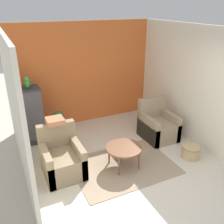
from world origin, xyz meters
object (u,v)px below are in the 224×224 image
Objects in this scene: coffee_table at (124,149)px; birdcage at (32,115)px; parrot at (27,83)px; wicker_basket at (191,151)px; potted_plant at (59,121)px; armchair_right at (158,126)px; armchair_left at (62,160)px.

birdcage is at bearing 127.54° from coffee_table.
parrot is 0.68× the size of wicker_basket.
potted_plant is 1.65× the size of wicker_basket.
potted_plant is (-0.85, 1.85, -0.02)m from coffee_table.
armchair_right is 1.06m from wicker_basket.
coffee_table is at bearing 167.37° from wicker_basket.
armchair_right is at bearing 28.19° from coffee_table.
armchair_right is at bearing 98.33° from wicker_basket.
coffee_table is 2.60m from parrot.
armchair_left is 1.55m from potted_plant.
wicker_basket is (2.64, -0.66, -0.16)m from armchair_left.
armchair_right is at bearing -27.78° from potted_plant.
armchair_left is 0.72× the size of birdcage.
wicker_basket is at bearing -37.26° from parrot.
coffee_table reaches higher than wicker_basket.
parrot is 1.22m from potted_plant.
armchair_right is 0.72× the size of birdcage.
potted_plant is (0.61, -0.05, -1.06)m from parrot.
coffee_table is 0.54× the size of birdcage.
birdcage is (-1.45, 1.89, 0.24)m from coffee_table.
armchair_right is at bearing -23.21° from parrot.
potted_plant reaches higher than wicker_basket.
birdcage is at bearing 100.14° from armchair_left.
coffee_table is 1.78× the size of wicker_basket.
birdcage is at bearing -90.00° from parrot.
parrot is (0.00, 0.00, 0.80)m from birdcage.
potted_plant is at bearing 152.22° from armchair_right.
armchair_left is at bearing -102.20° from potted_plant.
parrot is 0.41× the size of potted_plant.
birdcage is 1.99× the size of potted_plant.
coffee_table is at bearing -151.81° from armchair_right.
coffee_table is 2.64× the size of parrot.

